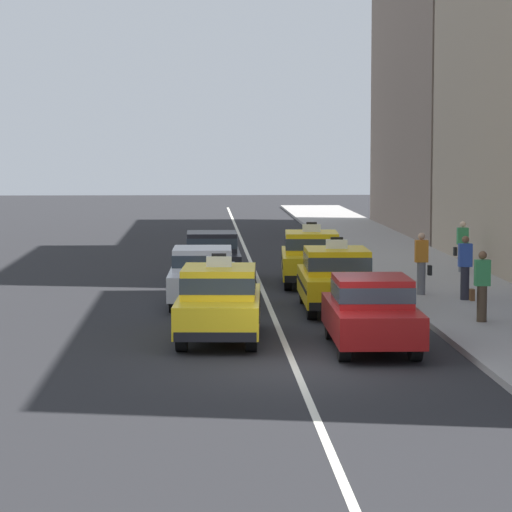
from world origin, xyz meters
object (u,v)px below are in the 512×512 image
(sedan_left_third, at_px, (212,255))
(pedestrian_by_storefront, at_px, (482,286))
(taxi_right_third, at_px, (311,257))
(pedestrian_near_crosswalk, at_px, (465,267))
(pedestrian_mid_block, at_px, (422,263))
(pedestrian_far_corner, at_px, (462,247))
(sedan_left_second, at_px, (203,274))
(taxi_left_nearest, at_px, (219,301))
(taxi_right_second, at_px, (336,278))
(sedan_right_nearest, at_px, (371,310))

(sedan_left_third, height_order, pedestrian_by_storefront, pedestrian_by_storefront)
(taxi_right_third, distance_m, pedestrian_near_crosswalk, 6.23)
(sedan_left_third, bearing_deg, pedestrian_by_storefront, -58.06)
(sedan_left_third, distance_m, pedestrian_mid_block, 7.61)
(pedestrian_by_storefront, bearing_deg, sedan_left_third, 121.94)
(taxi_right_third, xyz_separation_m, pedestrian_far_corner, (5.18, 2.16, 0.11))
(pedestrian_near_crosswalk, bearing_deg, sedan_left_second, 177.66)
(taxi_left_nearest, relative_size, pedestrian_by_storefront, 2.74)
(taxi_left_nearest, relative_size, taxi_right_second, 1.01)
(sedan_right_nearest, xyz_separation_m, pedestrian_mid_block, (2.57, 8.26, 0.18))
(sedan_right_nearest, height_order, pedestrian_near_crosswalk, pedestrian_near_crosswalk)
(taxi_right_second, height_order, pedestrian_mid_block, taxi_right_second)
(taxi_left_nearest, distance_m, sedan_left_second, 5.95)
(taxi_right_third, relative_size, pedestrian_by_storefront, 2.75)
(sedan_left_third, distance_m, taxi_right_third, 3.26)
(taxi_right_second, bearing_deg, pedestrian_by_storefront, -44.04)
(sedan_left_third, relative_size, pedestrian_near_crosswalk, 2.47)
(sedan_right_nearest, bearing_deg, pedestrian_near_crosswalk, 63.40)
(sedan_left_third, xyz_separation_m, sedan_right_nearest, (3.28, -13.13, 0.00))
(sedan_left_third, xyz_separation_m, pedestrian_by_storefront, (6.33, -10.15, 0.15))
(sedan_left_second, xyz_separation_m, pedestrian_by_storefront, (6.63, -4.38, 0.15))
(sedan_right_nearest, relative_size, pedestrian_far_corner, 2.58)
(sedan_right_nearest, xyz_separation_m, taxi_right_second, (-0.09, 6.01, 0.03))
(sedan_left_second, height_order, pedestrian_by_storefront, pedestrian_by_storefront)
(pedestrian_mid_block, relative_size, pedestrian_by_storefront, 1.03)
(sedan_left_third, height_order, taxi_right_third, taxi_right_third)
(sedan_right_nearest, height_order, taxi_right_third, taxi_right_third)
(taxi_right_second, xyz_separation_m, taxi_right_third, (-0.11, 6.04, 0.00))
(sedan_right_nearest, distance_m, pedestrian_near_crosswalk, 7.91)
(sedan_right_nearest, distance_m, taxi_right_second, 6.02)
(pedestrian_mid_block, distance_m, pedestrian_far_corner, 6.43)
(sedan_right_nearest, bearing_deg, sedan_left_third, 104.01)
(pedestrian_mid_block, bearing_deg, pedestrian_by_storefront, -84.78)
(sedan_left_second, relative_size, pedestrian_near_crosswalk, 2.49)
(sedan_left_third, height_order, sedan_right_nearest, same)
(taxi_right_third, height_order, pedestrian_near_crosswalk, taxi_right_third)
(taxi_left_nearest, height_order, pedestrian_mid_block, taxi_left_nearest)
(pedestrian_by_storefront, bearing_deg, taxi_left_nearest, -166.05)
(taxi_left_nearest, bearing_deg, pedestrian_near_crosswalk, 39.89)
(sedan_right_nearest, distance_m, pedestrian_by_storefront, 4.27)
(pedestrian_near_crosswalk, distance_m, pedestrian_far_corner, 7.29)
(sedan_left_second, bearing_deg, sedan_left_third, 86.98)
(taxi_right_second, relative_size, pedestrian_far_corner, 2.74)
(pedestrian_mid_block, height_order, pedestrian_by_storefront, pedestrian_mid_block)
(pedestrian_mid_block, xyz_separation_m, pedestrian_far_corner, (2.42, 5.96, -0.04))
(taxi_left_nearest, distance_m, pedestrian_near_crosswalk, 8.81)
(taxi_right_third, height_order, pedestrian_by_storefront, taxi_right_third)
(taxi_right_third, relative_size, pedestrian_far_corner, 2.78)
(pedestrian_near_crosswalk, bearing_deg, taxi_right_second, -163.80)
(sedan_left_third, bearing_deg, taxi_left_nearest, -89.72)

